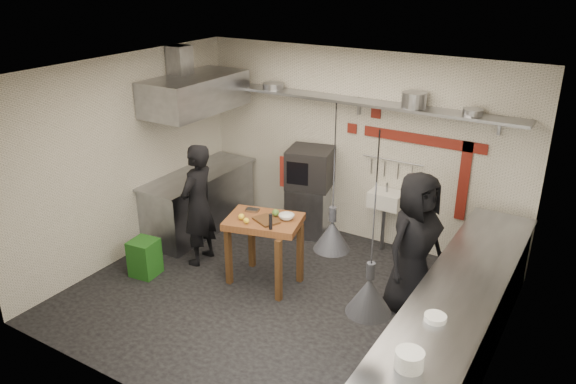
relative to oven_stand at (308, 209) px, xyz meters
The scene contains 47 objects.
floor 1.93m from the oven_stand, 70.44° to the right, with size 5.00×5.00×0.00m, color black.
ceiling 3.06m from the oven_stand, 70.44° to the right, with size 5.00×5.00×0.00m, color beige.
wall_back 1.23m from the oven_stand, 26.57° to the left, with size 5.00×0.04×2.80m, color silver.
wall_front 4.06m from the oven_stand, 80.73° to the right, with size 5.00×0.04×2.80m, color silver.
wall_left 2.77m from the oven_stand, 136.31° to the right, with size 0.04×4.20×2.80m, color silver.
wall_right 3.74m from the oven_stand, 29.64° to the right, with size 0.04×4.20×2.80m, color silver.
red_band_horiz 2.06m from the oven_stand, 10.62° to the left, with size 1.70×0.02×0.14m, color maroon.
red_band_vert 2.34m from the oven_stand, ahead, with size 0.14×0.02×1.10m, color maroon.
red_tile_a 1.81m from the oven_stand, 18.57° to the left, with size 0.14×0.02×0.14m, color maroon.
red_tile_b 1.42m from the oven_stand, 29.09° to the left, with size 0.14×0.02×0.14m, color maroon.
back_shelf 1.84m from the oven_stand, 12.18° to the left, with size 4.60×0.34×0.04m, color gray.
shelf_bracket_left 2.08m from the oven_stand, 167.24° to the left, with size 0.04×0.06×0.24m, color gray.
shelf_bracket_mid 1.76m from the oven_stand, 24.36° to the left, with size 0.04×0.06×0.24m, color gray.
shelf_bracket_right 3.02m from the oven_stand, ahead, with size 0.04×0.06×0.24m, color gray.
pan_far_left 1.92m from the oven_stand, 168.99° to the left, with size 0.31×0.31×0.09m, color gray.
pan_mid_left 1.91m from the oven_stand, 168.78° to the left, with size 0.25×0.25×0.07m, color gray.
stock_pot 2.36m from the oven_stand, ahead, with size 0.32×0.32×0.20m, color gray.
pan_right 2.85m from the oven_stand, ahead, with size 0.25×0.25×0.08m, color gray.
oven_stand is the anchor object (origin of this frame).
combi_oven 0.69m from the oven_stand, 39.43° to the right, with size 0.63×0.59×0.58m, color black.
oven_door 0.76m from the oven_stand, 90.43° to the right, with size 0.53×0.03×0.46m, color maroon.
oven_glass 0.77m from the oven_stand, 89.41° to the right, with size 0.32×0.01×0.34m, color black.
hand_sink 1.25m from the oven_stand, ahead, with size 0.46×0.34×0.22m, color silver.
sink_tap 1.32m from the oven_stand, ahead, with size 0.03×0.03×0.14m, color gray.
sink_drain 1.19m from the oven_stand, ahead, with size 0.06×0.06×0.66m, color gray.
utensil_rail 1.52m from the oven_stand, 13.16° to the left, with size 0.02×0.02×0.90m, color gray.
counter_right 3.31m from the oven_stand, 32.65° to the right, with size 0.70×3.80×0.90m, color gray.
counter_right_top 3.35m from the oven_stand, 32.65° to the right, with size 0.76×3.90×0.03m, color gray.
plate_stack 4.32m from the oven_stand, 49.91° to the right, with size 0.23×0.23×0.15m, color silver.
small_bowl_right 3.77m from the oven_stand, 42.91° to the right, with size 0.20×0.20×0.05m, color silver.
counter_left 1.69m from the oven_stand, 154.20° to the right, with size 0.70×1.90×0.90m, color gray.
counter_left_top 1.76m from the oven_stand, 154.20° to the right, with size 0.76×2.00×0.03m, color gray.
extractor_hood 2.40m from the oven_stand, 153.44° to the right, with size 0.78×1.60×0.50m, color gray.
hood_duct 2.85m from the oven_stand, 156.87° to the right, with size 0.28×0.28×0.50m, color gray.
green_bin 2.54m from the oven_stand, 119.47° to the right, with size 0.34×0.34×0.50m, color #1E5B1A.
prep_table 1.56m from the oven_stand, 81.70° to the right, with size 0.92×0.64×0.92m, color brown, non-canonical shape.
cutting_board 1.71m from the oven_stand, 79.48° to the right, with size 0.32×0.23×0.03m, color #4F3119.
pepper_mill 1.92m from the oven_stand, 75.12° to the right, with size 0.04×0.04×0.20m, color black.
lemon_a 1.81m from the oven_stand, 89.69° to the right, with size 0.08×0.08×0.08m, color yellow.
lemon_b 1.87m from the oven_stand, 85.98° to the right, with size 0.07×0.07×0.07m, color yellow.
veg_ball 1.56m from the oven_stand, 77.24° to the right, with size 0.09×0.09×0.09m, color #4F7C2F.
steel_tray 1.53m from the oven_stand, 90.82° to the right, with size 0.16×0.11×0.03m, color gray.
bowl 1.59m from the oven_stand, 71.23° to the right, with size 0.20×0.20×0.06m, color silver.
heat_lamp_near 3.59m from the oven_stand, 56.80° to the right, with size 0.34×0.34×1.38m, color black, non-canonical shape.
heat_lamp_far 4.29m from the oven_stand, 53.63° to the right, with size 0.38×0.38×1.53m, color black, non-canonical shape.
chef_left 1.81m from the oven_stand, 119.11° to the right, with size 0.62×0.41×1.70m, color black.
chef_right 2.37m from the oven_stand, 28.58° to the right, with size 0.85×0.55×1.74m, color black.
Camera 1 is at (3.16, -5.02, 3.91)m, focal length 35.00 mm.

